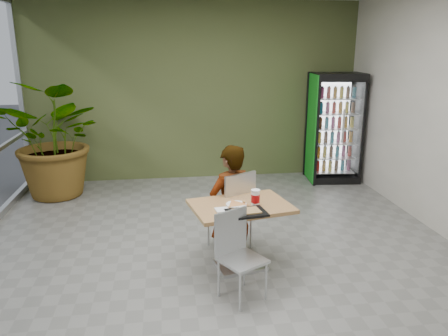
{
  "coord_description": "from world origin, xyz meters",
  "views": [
    {
      "loc": [
        -0.58,
        -4.47,
        2.43
      ],
      "look_at": [
        0.12,
        0.53,
        1.0
      ],
      "focal_mm": 35.0,
      "sensor_mm": 36.0,
      "label": 1
    }
  ],
  "objects_px": {
    "cafeteria_tray": "(247,213)",
    "soda_cup": "(255,198)",
    "dining_table": "(240,223)",
    "beverage_fridge": "(335,128)",
    "seated_woman": "(230,210)",
    "chair_far": "(235,205)",
    "chair_near": "(237,248)",
    "potted_plant": "(58,139)"
  },
  "relations": [
    {
      "from": "soda_cup",
      "to": "seated_woman",
      "type": "bearing_deg",
      "value": 111.15
    },
    {
      "from": "seated_woman",
      "to": "cafeteria_tray",
      "type": "relative_size",
      "value": 4.0
    },
    {
      "from": "soda_cup",
      "to": "potted_plant",
      "type": "relative_size",
      "value": 0.09
    },
    {
      "from": "chair_far",
      "to": "cafeteria_tray",
      "type": "distance_m",
      "value": 0.73
    },
    {
      "from": "dining_table",
      "to": "soda_cup",
      "type": "height_order",
      "value": "soda_cup"
    },
    {
      "from": "cafeteria_tray",
      "to": "soda_cup",
      "type": "bearing_deg",
      "value": 59.29
    },
    {
      "from": "dining_table",
      "to": "potted_plant",
      "type": "xyz_separation_m",
      "value": [
        -2.51,
        2.82,
        0.42
      ]
    },
    {
      "from": "beverage_fridge",
      "to": "potted_plant",
      "type": "xyz_separation_m",
      "value": [
        -4.78,
        -0.24,
        -0.02
      ]
    },
    {
      "from": "seated_woman",
      "to": "cafeteria_tray",
      "type": "xyz_separation_m",
      "value": [
        0.05,
        -0.75,
        0.26
      ]
    },
    {
      "from": "chair_far",
      "to": "chair_near",
      "type": "height_order",
      "value": "chair_far"
    },
    {
      "from": "soda_cup",
      "to": "beverage_fridge",
      "type": "relative_size",
      "value": 0.09
    },
    {
      "from": "cafeteria_tray",
      "to": "beverage_fridge",
      "type": "height_order",
      "value": "beverage_fridge"
    },
    {
      "from": "seated_woman",
      "to": "chair_near",
      "type": "bearing_deg",
      "value": 56.71
    },
    {
      "from": "dining_table",
      "to": "soda_cup",
      "type": "relative_size",
      "value": 6.78
    },
    {
      "from": "dining_table",
      "to": "chair_far",
      "type": "bearing_deg",
      "value": 89.16
    },
    {
      "from": "chair_far",
      "to": "cafeteria_tray",
      "type": "xyz_separation_m",
      "value": [
        0.01,
        -0.71,
        0.18
      ]
    },
    {
      "from": "dining_table",
      "to": "seated_woman",
      "type": "height_order",
      "value": "seated_woman"
    },
    {
      "from": "chair_far",
      "to": "beverage_fridge",
      "type": "height_order",
      "value": "beverage_fridge"
    },
    {
      "from": "seated_woman",
      "to": "soda_cup",
      "type": "xyz_separation_m",
      "value": [
        0.2,
        -0.51,
        0.33
      ]
    },
    {
      "from": "soda_cup",
      "to": "beverage_fridge",
      "type": "bearing_deg",
      "value": 55.56
    },
    {
      "from": "chair_far",
      "to": "chair_near",
      "type": "xyz_separation_m",
      "value": [
        -0.14,
        -0.99,
        -0.07
      ]
    },
    {
      "from": "beverage_fridge",
      "to": "seated_woman",
      "type": "bearing_deg",
      "value": -125.99
    },
    {
      "from": "chair_near",
      "to": "soda_cup",
      "type": "relative_size",
      "value": 5.04
    },
    {
      "from": "dining_table",
      "to": "beverage_fridge",
      "type": "height_order",
      "value": "beverage_fridge"
    },
    {
      "from": "cafeteria_tray",
      "to": "beverage_fridge",
      "type": "relative_size",
      "value": 0.21
    },
    {
      "from": "soda_cup",
      "to": "cafeteria_tray",
      "type": "height_order",
      "value": "soda_cup"
    },
    {
      "from": "cafeteria_tray",
      "to": "potted_plant",
      "type": "xyz_separation_m",
      "value": [
        -2.52,
        3.09,
        0.2
      ]
    },
    {
      "from": "seated_woman",
      "to": "beverage_fridge",
      "type": "height_order",
      "value": "beverage_fridge"
    },
    {
      "from": "dining_table",
      "to": "chair_far",
      "type": "relative_size",
      "value": 1.18
    },
    {
      "from": "chair_near",
      "to": "potted_plant",
      "type": "xyz_separation_m",
      "value": [
        -2.37,
        3.37,
        0.45
      ]
    },
    {
      "from": "chair_near",
      "to": "soda_cup",
      "type": "xyz_separation_m",
      "value": [
        0.29,
        0.52,
        0.32
      ]
    },
    {
      "from": "chair_near",
      "to": "beverage_fridge",
      "type": "xyz_separation_m",
      "value": [
        2.41,
        3.61,
        0.47
      ]
    },
    {
      "from": "cafeteria_tray",
      "to": "potted_plant",
      "type": "bearing_deg",
      "value": 129.12
    },
    {
      "from": "chair_far",
      "to": "seated_woman",
      "type": "height_order",
      "value": "seated_woman"
    },
    {
      "from": "soda_cup",
      "to": "beverage_fridge",
      "type": "height_order",
      "value": "beverage_fridge"
    },
    {
      "from": "dining_table",
      "to": "chair_near",
      "type": "bearing_deg",
      "value": -103.98
    },
    {
      "from": "cafeteria_tray",
      "to": "potted_plant",
      "type": "distance_m",
      "value": 3.99
    },
    {
      "from": "chair_near",
      "to": "beverage_fridge",
      "type": "relative_size",
      "value": 0.45
    },
    {
      "from": "chair_far",
      "to": "cafeteria_tray",
      "type": "height_order",
      "value": "chair_far"
    },
    {
      "from": "seated_woman",
      "to": "soda_cup",
      "type": "bearing_deg",
      "value": 83.14
    },
    {
      "from": "dining_table",
      "to": "chair_far",
      "type": "distance_m",
      "value": 0.44
    },
    {
      "from": "chair_near",
      "to": "cafeteria_tray",
      "type": "height_order",
      "value": "chair_near"
    }
  ]
}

